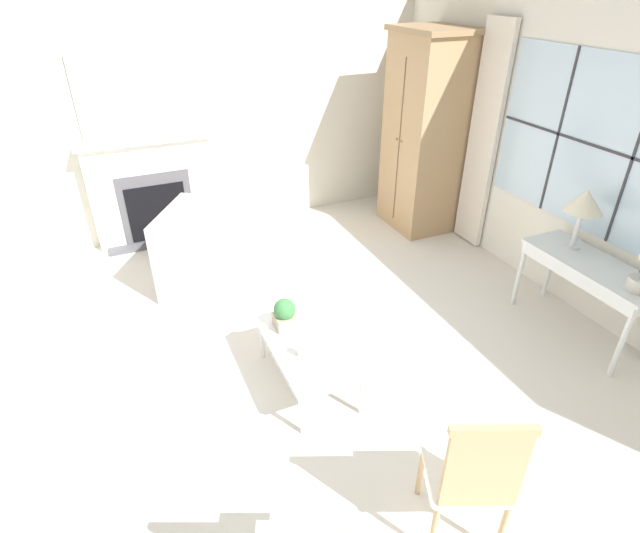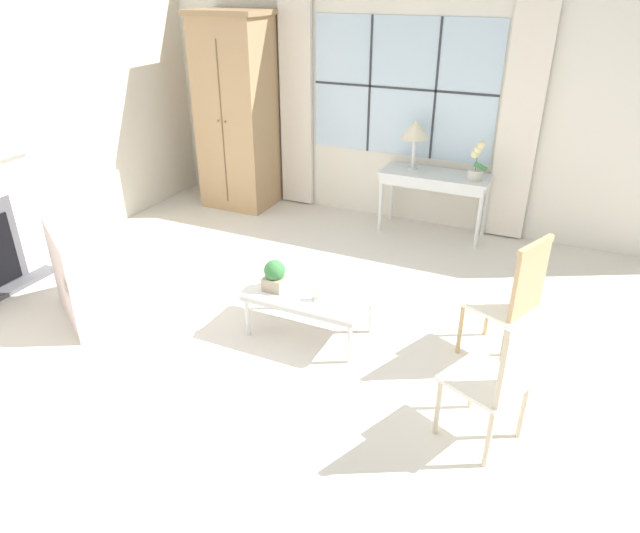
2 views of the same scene
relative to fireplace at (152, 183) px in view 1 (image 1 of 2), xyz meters
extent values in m
plane|color=silver|center=(2.91, 0.49, -0.73)|extent=(14.00, 14.00, 0.00)
cube|color=silver|center=(2.91, 3.52, 0.67)|extent=(7.20, 0.06, 2.80)
cube|color=silver|center=(2.91, 3.49, 0.83)|extent=(2.15, 0.01, 1.52)
cube|color=#2D2D33|center=(2.52, 3.48, 0.83)|extent=(0.02, 0.02, 1.52)
cube|color=#2D2D33|center=(3.30, 3.48, 0.83)|extent=(0.02, 0.02, 1.52)
cube|color=#2D2D33|center=(2.91, 3.48, 0.83)|extent=(2.15, 0.02, 0.02)
cube|color=silver|center=(1.58, 3.44, 0.53)|extent=(0.42, 0.06, 2.47)
cube|color=silver|center=(-0.12, 1.09, 0.67)|extent=(0.06, 7.20, 2.80)
cube|color=#515156|center=(0.08, 0.00, -0.71)|extent=(0.34, 1.27, 0.04)
cube|color=white|center=(0.00, 0.00, -0.12)|extent=(0.18, 1.41, 1.22)
cube|color=white|center=(0.03, 0.00, 0.51)|extent=(0.24, 1.49, 0.04)
cube|color=black|center=(0.10, 0.00, -0.33)|extent=(0.02, 0.67, 0.67)
cube|color=#515156|center=(0.09, 0.00, -0.27)|extent=(0.01, 0.83, 0.83)
cube|color=white|center=(-0.07, 0.00, 0.97)|extent=(0.04, 1.23, 0.93)
cube|color=silver|center=(-0.05, 0.00, 0.97)|extent=(0.01, 1.15, 0.85)
cube|color=tan|center=(0.92, 3.11, 0.42)|extent=(0.84, 0.66, 2.30)
cube|color=#977752|center=(0.92, 3.11, 1.60)|extent=(0.92, 0.72, 0.06)
cube|color=brown|center=(0.92, 2.78, 0.37)|extent=(0.01, 0.01, 1.93)
sphere|color=#997F4C|center=(0.87, 2.77, 0.42)|extent=(0.03, 0.03, 0.03)
sphere|color=#997F4C|center=(0.97, 2.77, 0.42)|extent=(0.03, 0.03, 0.03)
cube|color=silver|center=(3.45, 3.19, -0.02)|extent=(1.20, 0.48, 0.03)
cube|color=silver|center=(3.45, 3.19, -0.08)|extent=(1.16, 0.46, 0.10)
cylinder|color=silver|center=(2.89, 2.99, -0.38)|extent=(0.04, 0.04, 0.69)
cylinder|color=silver|center=(4.01, 2.99, -0.38)|extent=(0.04, 0.04, 0.69)
cylinder|color=silver|center=(2.89, 3.39, -0.38)|extent=(0.04, 0.04, 0.69)
cylinder|color=silver|center=(3.17, 3.24, 0.01)|extent=(0.13, 0.13, 0.02)
cylinder|color=silver|center=(3.17, 3.24, 0.19)|extent=(0.04, 0.04, 0.33)
cone|color=beige|center=(3.17, 3.24, 0.45)|extent=(0.32, 0.32, 0.20)
cylinder|color=#BCB7AD|center=(3.89, 3.13, 0.05)|extent=(0.16, 0.16, 0.12)
cube|color=beige|center=(1.32, 0.33, -0.52)|extent=(1.20, 1.19, 0.43)
cube|color=beige|center=(1.14, 0.05, -0.10)|extent=(0.84, 0.61, 0.41)
cube|color=beige|center=(1.03, 0.52, -0.45)|extent=(0.62, 0.82, 0.57)
cube|color=beige|center=(1.61, 0.15, -0.45)|extent=(0.62, 0.82, 0.57)
cube|color=white|center=(4.53, 1.04, -0.27)|extent=(0.58, 0.58, 0.03)
cube|color=tan|center=(4.71, 0.96, 0.01)|extent=(0.19, 0.39, 0.53)
cube|color=tan|center=(4.71, 0.96, 0.29)|extent=(0.21, 0.41, 0.05)
cylinder|color=tan|center=(4.28, 0.94, -0.51)|extent=(0.04, 0.04, 0.44)
cylinder|color=tan|center=(4.43, 1.29, -0.51)|extent=(0.04, 0.04, 0.44)
cylinder|color=tan|center=(4.63, 0.79, -0.51)|extent=(0.04, 0.04, 0.44)
cylinder|color=tan|center=(4.78, 1.14, -0.51)|extent=(0.04, 0.04, 0.44)
cube|color=beige|center=(4.78, -0.01, 0.26)|extent=(0.21, 0.41, 0.05)
cube|color=silver|center=(3.08, 0.69, -0.33)|extent=(1.01, 0.57, 0.03)
cube|color=beige|center=(3.08, 0.69, -0.36)|extent=(0.99, 0.56, 0.04)
cylinder|color=silver|center=(2.63, 0.45, -0.54)|extent=(0.04, 0.04, 0.38)
cylinder|color=silver|center=(3.54, 0.45, -0.54)|extent=(0.04, 0.04, 0.38)
cylinder|color=silver|center=(2.63, 0.92, -0.54)|extent=(0.04, 0.04, 0.38)
cylinder|color=silver|center=(3.54, 0.92, -0.54)|extent=(0.04, 0.04, 0.38)
cube|color=tan|center=(2.82, 0.60, -0.26)|extent=(0.17, 0.17, 0.11)
sphere|color=#38753D|center=(2.82, 0.60, -0.15)|extent=(0.17, 0.17, 0.17)
cylinder|color=silver|center=(3.20, 0.59, -0.31)|extent=(0.09, 0.09, 0.01)
cylinder|color=silver|center=(3.20, 0.59, -0.25)|extent=(0.06, 0.06, 0.10)
cylinder|color=black|center=(3.20, 0.59, -0.20)|extent=(0.00, 0.00, 0.01)
camera|label=1|loc=(5.85, -0.44, 2.15)|focal=28.00mm
camera|label=2|loc=(4.86, -2.93, 1.96)|focal=32.00mm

